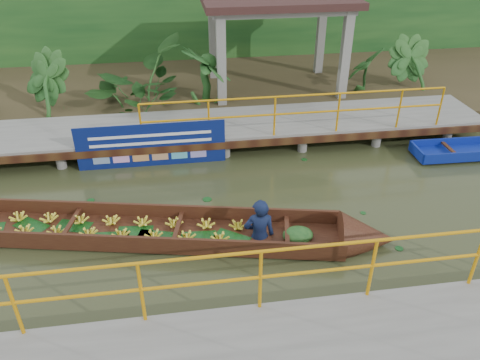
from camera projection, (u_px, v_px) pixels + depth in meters
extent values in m
plane|color=#2C351A|center=(193.00, 222.00, 9.45)|extent=(80.00, 80.00, 0.00)
cube|color=#352D1A|center=(179.00, 85.00, 15.68)|extent=(30.00, 8.00, 0.45)
cube|color=slate|center=(183.00, 127.00, 12.15)|extent=(16.00, 2.00, 0.15)
cube|color=black|center=(185.00, 147.00, 11.35)|extent=(16.00, 0.12, 0.18)
cylinder|color=orange|center=(298.00, 96.00, 11.14)|extent=(7.50, 0.05, 0.05)
cylinder|color=orange|center=(297.00, 113.00, 11.37)|extent=(7.50, 0.05, 0.05)
cylinder|color=orange|center=(297.00, 115.00, 11.40)|extent=(0.05, 0.05, 1.00)
cylinder|color=slate|center=(17.00, 162.00, 11.12)|extent=(0.24, 0.24, 0.55)
cylinder|color=slate|center=(32.00, 134.00, 12.47)|extent=(0.24, 0.24, 0.55)
cylinder|color=slate|center=(103.00, 157.00, 11.37)|extent=(0.24, 0.24, 0.55)
cylinder|color=slate|center=(109.00, 129.00, 12.72)|extent=(0.24, 0.24, 0.55)
cylinder|color=slate|center=(186.00, 151.00, 11.62)|extent=(0.24, 0.24, 0.55)
cylinder|color=slate|center=(183.00, 125.00, 12.98)|extent=(0.24, 0.24, 0.55)
cylinder|color=slate|center=(264.00, 146.00, 11.87)|extent=(0.24, 0.24, 0.55)
cylinder|color=slate|center=(254.00, 120.00, 13.23)|extent=(0.24, 0.24, 0.55)
cylinder|color=slate|center=(340.00, 141.00, 12.12)|extent=(0.24, 0.24, 0.55)
cylinder|color=slate|center=(322.00, 116.00, 13.48)|extent=(0.24, 0.24, 0.55)
cylinder|color=slate|center=(413.00, 136.00, 12.38)|extent=(0.24, 0.24, 0.55)
cylinder|color=slate|center=(388.00, 112.00, 13.73)|extent=(0.24, 0.24, 0.55)
cylinder|color=slate|center=(186.00, 151.00, 11.62)|extent=(0.24, 0.24, 0.55)
cylinder|color=orange|center=(276.00, 250.00, 6.14)|extent=(10.00, 0.05, 0.05)
cylinder|color=orange|center=(275.00, 276.00, 6.37)|extent=(10.00, 0.05, 0.05)
cylinder|color=orange|center=(275.00, 278.00, 6.40)|extent=(0.05, 0.05, 1.00)
cube|color=slate|center=(221.00, 65.00, 13.09)|extent=(0.25, 0.25, 2.80)
cube|color=slate|center=(345.00, 60.00, 13.54)|extent=(0.25, 0.25, 2.80)
cube|color=slate|center=(213.00, 43.00, 15.12)|extent=(0.25, 0.25, 2.80)
cube|color=slate|center=(321.00, 38.00, 15.57)|extent=(0.25, 0.25, 2.80)
cube|color=slate|center=(277.00, 6.00, 13.66)|extent=(4.00, 2.60, 0.12)
cube|color=#144019|center=(173.00, 15.00, 16.88)|extent=(30.00, 0.80, 4.00)
cube|color=#33140E|center=(125.00, 233.00, 9.05)|extent=(8.37, 2.75, 0.06)
cube|color=#33140E|center=(131.00, 211.00, 9.42)|extent=(8.17, 1.79, 0.35)
cube|color=#33140E|center=(116.00, 244.00, 8.53)|extent=(8.17, 1.79, 0.35)
cone|color=#33140E|center=(368.00, 238.00, 8.76)|extent=(1.23, 1.20, 1.00)
ellipsoid|color=#144019|center=(298.00, 235.00, 8.82)|extent=(0.67, 0.57, 0.27)
imported|color=#0F1938|center=(260.00, 200.00, 8.47)|extent=(0.62, 0.43, 1.65)
cube|color=navy|center=(465.00, 153.00, 11.83)|extent=(2.62, 0.84, 0.09)
cube|color=navy|center=(458.00, 142.00, 12.10)|extent=(2.60, 0.11, 0.26)
cube|color=navy|center=(474.00, 156.00, 11.44)|extent=(2.60, 0.11, 0.26)
cube|color=navy|center=(417.00, 152.00, 11.63)|extent=(0.07, 0.78, 0.26)
cube|color=black|center=(450.00, 149.00, 11.71)|extent=(0.11, 0.78, 0.04)
cube|color=navy|center=(152.00, 145.00, 11.16)|extent=(3.53, 0.03, 1.10)
cube|color=white|center=(150.00, 135.00, 11.01)|extent=(2.87, 0.01, 0.07)
cube|color=white|center=(151.00, 143.00, 11.11)|extent=(2.87, 0.01, 0.07)
imported|color=#144019|center=(44.00, 87.00, 12.88)|extent=(1.10, 1.10, 1.37)
imported|color=#144019|center=(136.00, 83.00, 13.20)|extent=(1.10, 1.10, 1.37)
imported|color=#144019|center=(207.00, 79.00, 13.45)|extent=(1.10, 1.10, 1.37)
imported|color=#144019|center=(372.00, 71.00, 14.07)|extent=(1.10, 1.10, 1.37)
imported|color=#144019|center=(419.00, 69.00, 14.26)|extent=(1.10, 1.10, 1.37)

